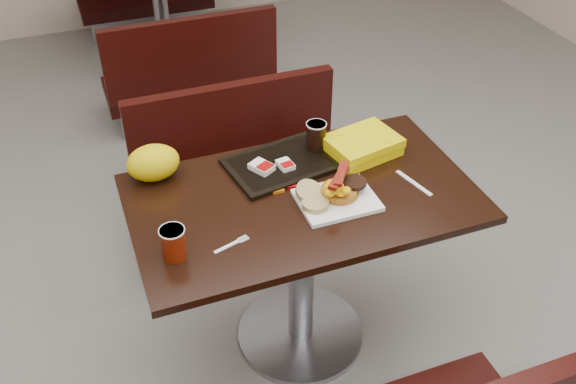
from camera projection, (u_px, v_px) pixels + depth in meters
name	position (u px, v px, depth m)	size (l,w,h in m)	color
floor	(300.00, 335.00, 2.71)	(6.00, 7.00, 0.01)	gray
table_near	(301.00, 272.00, 2.48)	(1.20, 0.70, 0.75)	black
bench_near_n	(246.00, 174.00, 3.01)	(1.00, 0.46, 0.72)	black
table_far	(162.00, 18.00, 4.40)	(1.20, 0.70, 0.75)	black
bench_far_s	(186.00, 64.00, 3.89)	(1.00, 0.46, 0.72)	black
platter	(337.00, 200.00, 2.21)	(0.26, 0.21, 0.02)	white
pancake_stack	(340.00, 191.00, 2.22)	(0.13, 0.13, 0.03)	#A56E1B
sausage_patty	(354.00, 182.00, 2.22)	(0.09, 0.09, 0.01)	black
scrambled_eggs	(336.00, 188.00, 2.17)	(0.09, 0.08, 0.05)	yellow
bacon_strips	(339.00, 177.00, 2.17)	(0.16, 0.07, 0.01)	#4E0A05
muffin_bottom	(315.00, 204.00, 2.17)	(0.09, 0.09, 0.02)	#A38C56
muffin_top	(309.00, 191.00, 2.20)	(0.09, 0.09, 0.02)	#A38C56
coffee_cup_near	(173.00, 243.00, 1.97)	(0.08, 0.08, 0.11)	#911605
fork	(227.00, 247.00, 2.04)	(0.12, 0.02, 0.00)	white
knife	(414.00, 183.00, 2.30)	(0.17, 0.01, 0.00)	white
condiment_syrup	(278.00, 190.00, 2.26)	(0.04, 0.03, 0.01)	#A34D07
condiment_ketchup	(290.00, 185.00, 2.28)	(0.04, 0.03, 0.01)	#8C0504
tray	(281.00, 164.00, 2.38)	(0.38, 0.27, 0.02)	black
hashbrown_sleeve_left	(262.00, 167.00, 2.33)	(0.06, 0.08, 0.02)	silver
hashbrown_sleeve_right	(285.00, 165.00, 2.35)	(0.05, 0.07, 0.02)	silver
coffee_cup_far	(316.00, 135.00, 2.43)	(0.07, 0.07, 0.10)	black
clamshell	(362.00, 145.00, 2.43)	(0.26, 0.20, 0.07)	#DCC003
paper_bag	(153.00, 163.00, 2.29)	(0.19, 0.14, 0.13)	#DCB107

